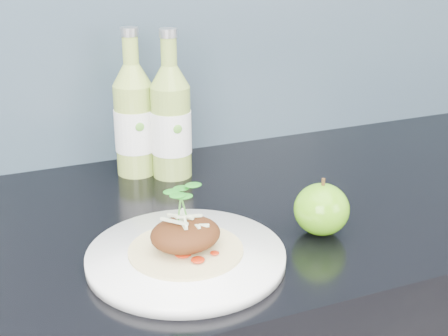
{
  "coord_description": "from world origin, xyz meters",
  "views": [
    {
      "loc": [
        -0.33,
        0.88,
        1.32
      ],
      "look_at": [
        -0.01,
        1.62,
        1.0
      ],
      "focal_mm": 50.0,
      "sensor_mm": 36.0,
      "label": 1
    }
  ],
  "objects": [
    {
      "name": "dinner_plate",
      "position": [
        -0.09,
        1.56,
        0.91
      ],
      "size": [
        0.31,
        0.31,
        0.02
      ],
      "color": "white",
      "rests_on": "kitchen_counter"
    },
    {
      "name": "pork_taco",
      "position": [
        -0.09,
        1.56,
        0.94
      ],
      "size": [
        0.15,
        0.15,
        0.1
      ],
      "color": "tan",
      "rests_on": "dinner_plate"
    },
    {
      "name": "green_apple",
      "position": [
        0.11,
        1.56,
        0.94
      ],
      "size": [
        0.09,
        0.09,
        0.09
      ],
      "rotation": [
        0.0,
        0.0,
        0.14
      ],
      "color": "#479A10",
      "rests_on": "kitchen_counter"
    },
    {
      "name": "cider_bottle_left",
      "position": [
        -0.07,
        1.9,
        1.0
      ],
      "size": [
        0.07,
        0.07,
        0.26
      ],
      "rotation": [
        0.0,
        0.0,
        -0.03
      ],
      "color": "#95AF49",
      "rests_on": "kitchen_counter"
    },
    {
      "name": "cider_bottle_right",
      "position": [
        -0.01,
        1.86,
        1.0
      ],
      "size": [
        0.09,
        0.09,
        0.26
      ],
      "rotation": [
        0.0,
        0.0,
        -0.24
      ],
      "color": "#89A545",
      "rests_on": "kitchen_counter"
    }
  ]
}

